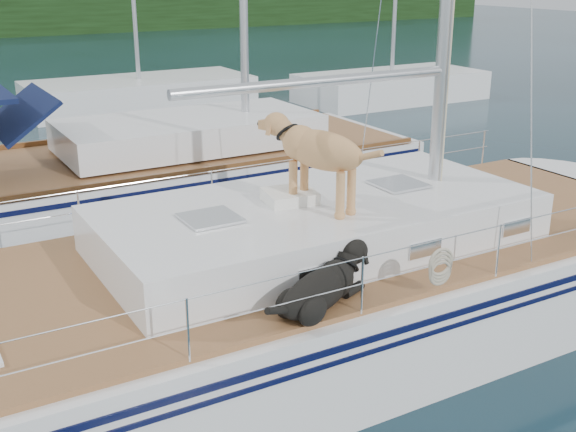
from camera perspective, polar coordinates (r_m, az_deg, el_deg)
ground at (r=8.94m, az=-2.17°, el=-10.64°), size 120.00×120.00×0.00m
main_sailboat at (r=8.65m, az=-1.64°, el=-6.58°), size 12.00×3.88×14.01m
neighbor_sailboat at (r=13.77m, az=-11.83°, el=2.68°), size 11.00×3.50×13.30m
bg_boat_center at (r=24.43m, az=-11.64°, el=9.42°), size 7.20×3.00×11.65m
bg_boat_east at (r=25.57m, az=8.15°, el=10.05°), size 6.40×3.00×11.65m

